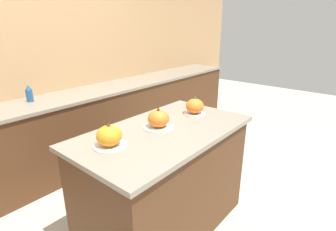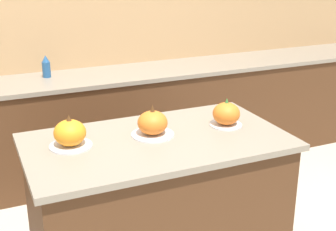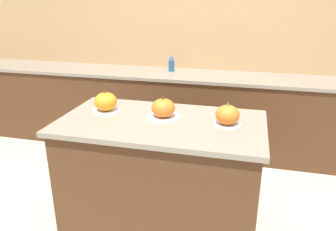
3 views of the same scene
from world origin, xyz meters
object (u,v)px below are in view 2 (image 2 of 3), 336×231
pumpkin_cake_right (226,114)px  pumpkin_cake_center (152,124)px  pumpkin_cake_left (70,134)px  bottle_tall (46,67)px

pumpkin_cake_right → pumpkin_cake_center: bearing=176.2°
pumpkin_cake_left → bottle_tall: size_ratio=1.24×
pumpkin_cake_center → pumpkin_cake_right: bearing=-3.8°
pumpkin_cake_left → pumpkin_cake_center: (0.45, -0.03, -0.00)m
pumpkin_cake_left → pumpkin_cake_center: size_ratio=0.94×
pumpkin_cake_left → pumpkin_cake_center: pumpkin_cake_center is taller
pumpkin_cake_left → pumpkin_cake_right: (0.90, -0.06, -0.00)m
pumpkin_cake_center → bottle_tall: (-0.31, 1.53, 0.01)m
pumpkin_cake_right → bottle_tall: (-0.76, 1.56, 0.01)m
pumpkin_cake_left → bottle_tall: bearing=84.7°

